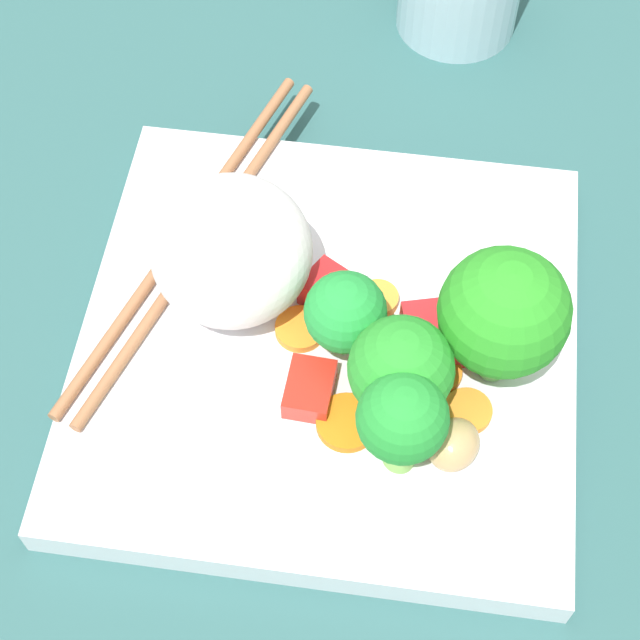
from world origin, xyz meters
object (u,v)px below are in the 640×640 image
object	(u,v)px
square_plate	(328,344)
broccoli_floret_2	(400,370)
rice_mound	(232,251)
chopstick_pair	(194,236)
carrot_slice_2	(347,423)

from	to	relation	value
square_plate	broccoli_floret_2	distance (cm)	6.96
rice_mound	chopstick_pair	xyz separation A→B (cm)	(2.69, -2.96, -3.18)
square_plate	broccoli_floret_2	xyz separation A→B (cm)	(-3.61, 3.74, 4.63)
rice_mound	chopstick_pair	bearing A→B (deg)	-47.71
square_plate	carrot_slice_2	xyz separation A→B (cm)	(-1.39, 4.91, 1.21)
rice_mound	chopstick_pair	distance (cm)	5.11
broccoli_floret_2	rice_mound	bearing A→B (deg)	-34.21
broccoli_floret_2	carrot_slice_2	bearing A→B (deg)	27.77
rice_mound	chopstick_pair	world-z (taller)	rice_mound
chopstick_pair	rice_mound	bearing A→B (deg)	62.54
broccoli_floret_2	chopstick_pair	size ratio (longest dim) A/B	0.27
broccoli_floret_2	chopstick_pair	bearing A→B (deg)	-37.97
broccoli_floret_2	carrot_slice_2	distance (cm)	4.23
rice_mound	carrot_slice_2	size ratio (longest dim) A/B	2.69
rice_mound	carrot_slice_2	world-z (taller)	rice_mound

